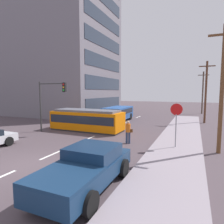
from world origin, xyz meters
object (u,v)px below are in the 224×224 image
object	(u,v)px
traffic_light_mast	(50,97)
utility_pole_mid	(206,91)
city_bus	(118,113)
pickup_truck_parked	(87,168)
stop_sign	(176,116)
utility_pole_near	(222,87)
utility_pole_far	(203,92)
streetcar_tram	(87,120)
pedestrian_crossing	(128,131)

from	to	relation	value
traffic_light_mast	utility_pole_mid	size ratio (longest dim) A/B	0.64
city_bus	pickup_truck_parked	distance (m)	17.90
stop_sign	utility_pole_near	distance (m)	3.14
pickup_truck_parked	traffic_light_mast	world-z (taller)	traffic_light_mast
city_bus	pickup_truck_parked	bearing A→B (deg)	-72.38
stop_sign	utility_pole_near	bearing A→B (deg)	3.30
utility_pole_mid	stop_sign	bearing A→B (deg)	-99.90
utility_pole_near	utility_pole_far	distance (m)	23.73
streetcar_tram	pedestrian_crossing	size ratio (longest dim) A/B	4.28
stop_sign	utility_pole_far	distance (m)	24.03
streetcar_tram	traffic_light_mast	size ratio (longest dim) A/B	1.51
city_bus	stop_sign	distance (m)	13.14
stop_sign	utility_pole_near	size ratio (longest dim) A/B	0.37
utility_pole_far	pedestrian_crossing	bearing A→B (deg)	-103.18
utility_pole_mid	utility_pole_far	distance (m)	11.07
city_bus	utility_pole_far	bearing A→B (deg)	52.70
streetcar_tram	pickup_truck_parked	xyz separation A→B (m)	(5.87, -9.96, -0.27)
pickup_truck_parked	stop_sign	distance (m)	7.47
stop_sign	traffic_light_mast	xyz separation A→B (m)	(-11.15, 0.96, 1.15)
city_bus	stop_sign	xyz separation A→B (m)	(8.14, -10.25, 1.16)
pedestrian_crossing	utility_pole_near	world-z (taller)	utility_pole_near
traffic_light_mast	utility_pole_near	distance (m)	13.74
utility_pole_mid	traffic_light_mast	bearing A→B (deg)	-138.51
pedestrian_crossing	city_bus	bearing A→B (deg)	115.39
pickup_truck_parked	utility_pole_far	world-z (taller)	utility_pole_far
city_bus	utility_pole_far	xyz separation A→B (m)	(10.38, 13.63, 2.77)
streetcar_tram	traffic_light_mast	xyz separation A→B (m)	(-2.56, -2.19, 2.28)
stop_sign	utility_pole_near	xyz separation A→B (m)	(2.54, 0.15, 1.84)
utility_pole_far	stop_sign	bearing A→B (deg)	-95.36
pedestrian_crossing	stop_sign	size ratio (longest dim) A/B	0.58
utility_pole_near	utility_pole_far	bearing A→B (deg)	90.73
city_bus	traffic_light_mast	bearing A→B (deg)	-107.96
pickup_truck_parked	utility_pole_mid	world-z (taller)	utility_pole_mid
pedestrian_crossing	traffic_light_mast	world-z (taller)	traffic_light_mast
pedestrian_crossing	pickup_truck_parked	bearing A→B (deg)	-85.02
utility_pole_mid	utility_pole_far	size ratio (longest dim) A/B	1.02
pedestrian_crossing	pickup_truck_parked	distance (m)	6.94
streetcar_tram	utility_pole_far	distance (m)	23.55
streetcar_tram	utility_pole_far	bearing A→B (deg)	62.40
stop_sign	utility_pole_near	world-z (taller)	utility_pole_near
city_bus	stop_sign	world-z (taller)	stop_sign
utility_pole_mid	pedestrian_crossing	bearing A→B (deg)	-113.64
utility_pole_mid	utility_pole_far	world-z (taller)	utility_pole_mid
utility_pole_near	utility_pole_mid	world-z (taller)	utility_pole_near
utility_pole_near	utility_pole_far	world-z (taller)	utility_pole_near
city_bus	pedestrian_crossing	distance (m)	11.23
streetcar_tram	pickup_truck_parked	bearing A→B (deg)	-59.48
pickup_truck_parked	streetcar_tram	bearing A→B (deg)	120.52
traffic_light_mast	pickup_truck_parked	bearing A→B (deg)	-42.69
city_bus	traffic_light_mast	distance (m)	10.03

